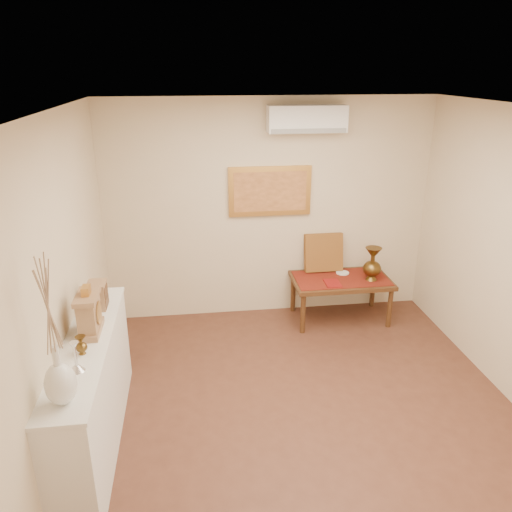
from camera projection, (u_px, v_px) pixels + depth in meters
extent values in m
plane|color=brown|center=(307.00, 421.00, 4.51)|extent=(4.50, 4.50, 0.00)
plane|color=white|center=(321.00, 113.00, 3.55)|extent=(4.50, 4.50, 0.00)
cube|color=beige|center=(269.00, 211.00, 6.12)|extent=(4.00, 0.02, 2.70)
cube|color=beige|center=(56.00, 300.00, 3.78)|extent=(0.02, 4.50, 2.70)
cube|color=maroon|center=(341.00, 278.00, 6.16)|extent=(1.14, 0.59, 0.01)
cylinder|color=silver|center=(343.00, 273.00, 6.30)|extent=(0.16, 0.16, 0.01)
cube|color=maroon|center=(333.00, 283.00, 6.00)|extent=(0.19, 0.25, 0.01)
cube|color=#5E2212|center=(323.00, 252.00, 6.32)|extent=(0.48, 0.20, 0.49)
cube|color=white|center=(93.00, 394.00, 4.12)|extent=(0.35, 2.00, 0.95)
cube|color=white|center=(86.00, 342.00, 3.94)|extent=(0.37, 2.02, 0.03)
cube|color=#9D7551|center=(91.00, 329.00, 4.05)|extent=(0.16, 0.36, 0.05)
cube|color=#9D7551|center=(89.00, 313.00, 4.00)|extent=(0.14, 0.30, 0.25)
cylinder|color=beige|center=(99.00, 312.00, 4.01)|extent=(0.01, 0.17, 0.17)
cylinder|color=#BF893D|center=(99.00, 312.00, 4.01)|extent=(0.01, 0.19, 0.19)
cube|color=#9D7551|center=(87.00, 297.00, 3.95)|extent=(0.17, 0.34, 0.04)
cube|color=#BF893D|center=(86.00, 290.00, 3.93)|extent=(0.06, 0.11, 0.07)
cube|color=#9D7551|center=(98.00, 296.00, 4.44)|extent=(0.15, 0.20, 0.22)
cube|color=#4D2D17|center=(107.00, 301.00, 4.47)|extent=(0.01, 0.17, 0.09)
cube|color=#4D2D17|center=(106.00, 291.00, 4.43)|extent=(0.01, 0.17, 0.09)
cube|color=#9D7551|center=(96.00, 284.00, 4.40)|extent=(0.16, 0.21, 0.02)
cube|color=#4D2D17|center=(341.00, 280.00, 6.17)|extent=(1.20, 0.70, 0.05)
cylinder|color=#4D2D17|center=(303.00, 314.00, 5.94)|extent=(0.06, 0.06, 0.50)
cylinder|color=#4D2D17|center=(390.00, 308.00, 6.07)|extent=(0.06, 0.06, 0.50)
cylinder|color=#4D2D17|center=(293.00, 293.00, 6.47)|extent=(0.06, 0.06, 0.50)
cylinder|color=#4D2D17|center=(373.00, 289.00, 6.61)|extent=(0.06, 0.06, 0.50)
cube|color=#BF893D|center=(270.00, 191.00, 6.00)|extent=(1.00, 0.05, 0.60)
cube|color=#C67F44|center=(270.00, 192.00, 5.98)|extent=(0.88, 0.01, 0.48)
cube|color=white|center=(307.00, 119.00, 5.65)|extent=(0.90, 0.24, 0.30)
cube|color=gray|center=(309.00, 131.00, 5.58)|extent=(0.86, 0.02, 0.05)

